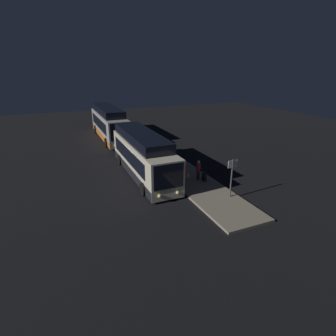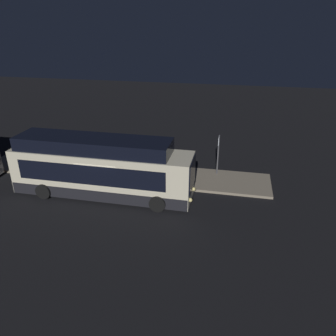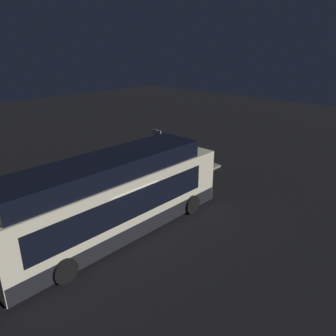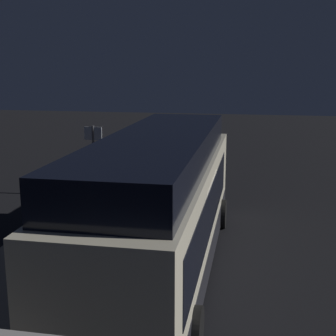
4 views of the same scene
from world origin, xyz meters
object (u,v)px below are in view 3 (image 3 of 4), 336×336
at_px(suitcase, 123,178).
at_px(sign_post, 157,144).
at_px(passenger_boarding, 148,175).
at_px(passenger_waiting, 120,173).
at_px(bus_lead, 115,200).
at_px(trash_bin, 131,189).

distance_m(suitcase, sign_post, 3.39).
height_order(passenger_boarding, passenger_waiting, passenger_boarding).
bearing_deg(passenger_boarding, bus_lead, -125.11).
xyz_separation_m(passenger_boarding, suitcase, (-0.27, 1.90, -0.68)).
relative_size(passenger_boarding, suitcase, 2.11).
bearing_deg(trash_bin, passenger_boarding, -21.97).
relative_size(passenger_boarding, trash_bin, 2.86).
bearing_deg(bus_lead, passenger_waiting, 49.02).
relative_size(bus_lead, trash_bin, 16.75).
distance_m(bus_lead, sign_post, 7.80).
xyz_separation_m(bus_lead, passenger_waiting, (3.12, 3.59, -0.59)).
relative_size(bus_lead, passenger_boarding, 5.86).
relative_size(suitcase, sign_post, 0.33).
bearing_deg(suitcase, passenger_waiting, -145.73).
bearing_deg(bus_lead, suitcase, 47.58).
relative_size(passenger_waiting, suitcase, 1.84).
bearing_deg(sign_post, passenger_boarding, -142.88).
xyz_separation_m(sign_post, trash_bin, (-3.76, -1.75, -1.39)).
distance_m(sign_post, trash_bin, 4.37).
height_order(passenger_waiting, sign_post, sign_post).
distance_m(passenger_waiting, trash_bin, 1.37).
distance_m(passenger_waiting, suitcase, 0.76).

